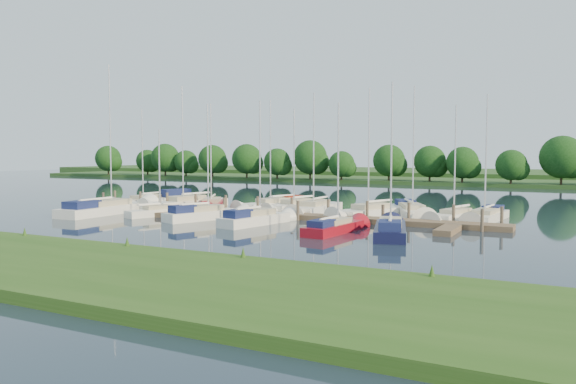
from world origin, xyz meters
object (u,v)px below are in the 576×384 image
at_px(sailboat_n_0, 145,202).
at_px(sailboat_s_2, 204,216).
at_px(motorboat, 174,200).
at_px(dock, 263,215).
at_px(sailboat_n_5, 296,208).

height_order(sailboat_n_0, sailboat_s_2, sailboat_n_0).
xyz_separation_m(sailboat_n_0, motorboat, (1.63, 2.90, 0.11)).
bearing_deg(dock, sailboat_s_2, -132.25).
bearing_deg(dock, motorboat, 154.86).
distance_m(sailboat_n_0, sailboat_s_2, 15.81).
relative_size(dock, sailboat_n_0, 3.82).
bearing_deg(sailboat_n_0, sailboat_s_2, 153.37).
xyz_separation_m(sailboat_n_5, sailboat_s_2, (-3.59, -9.81, 0.06)).
xyz_separation_m(dock, motorboat, (-15.39, 7.22, 0.18)).
bearing_deg(motorboat, dock, 179.14).
relative_size(sailboat_n_0, sailboat_n_5, 1.04).
bearing_deg(sailboat_n_0, motorboat, -114.99).
relative_size(dock, sailboat_n_5, 3.97).
height_order(dock, motorboat, motorboat).
bearing_deg(sailboat_n_0, sailboat_n_5, -170.08).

